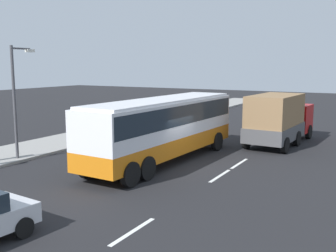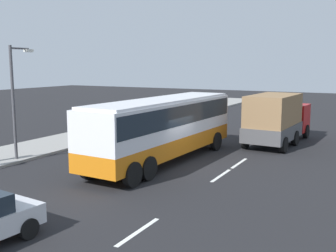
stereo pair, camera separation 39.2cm
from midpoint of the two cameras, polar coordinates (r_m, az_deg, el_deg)
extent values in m
plane|color=black|center=(20.67, 0.83, -5.67)|extent=(120.00, 120.00, 0.00)
cube|color=gray|center=(26.30, -17.95, -2.81)|extent=(80.00, 4.00, 0.15)
cube|color=white|center=(12.93, -5.14, -14.71)|extent=(2.40, 0.16, 0.01)
cube|color=white|center=(19.03, 6.95, -6.99)|extent=(2.40, 0.16, 0.01)
cube|color=white|center=(21.48, 9.56, -5.23)|extent=(2.40, 0.16, 0.01)
cube|color=orange|center=(21.32, -1.15, -2.49)|extent=(11.54, 3.01, 0.89)
cube|color=silver|center=(21.09, -1.17, 1.11)|extent=(11.54, 3.01, 1.81)
cube|color=#1E2833|center=(21.06, -1.17, 1.80)|extent=(11.32, 3.03, 1.00)
cube|color=#1E2833|center=(26.04, 5.43, 2.72)|extent=(0.22, 2.31, 1.45)
cube|color=silver|center=(20.99, -1.17, 3.72)|extent=(11.08, 2.84, 0.12)
cylinder|color=black|center=(25.49, 1.43, -1.65)|extent=(1.11, 0.35, 1.10)
cylinder|color=black|center=(24.43, 6.37, -2.16)|extent=(1.11, 0.35, 1.10)
cylinder|color=black|center=(19.47, -9.37, -5.02)|extent=(1.11, 0.35, 1.10)
cylinder|color=black|center=(18.06, -3.47, -6.01)|extent=(1.11, 0.35, 1.10)
cylinder|color=black|center=(18.60, -11.76, -5.74)|extent=(1.11, 0.35, 1.10)
cylinder|color=black|center=(17.11, -5.74, -6.87)|extent=(1.11, 0.35, 1.10)
cube|color=red|center=(29.77, 16.46, 1.20)|extent=(2.21, 2.60, 1.89)
cube|color=#4C4C4F|center=(26.25, 14.24, -0.77)|extent=(5.23, 2.78, 0.90)
cube|color=olive|center=(26.06, 14.36, 2.25)|extent=(5.02, 2.67, 1.89)
cylinder|color=black|center=(30.35, 14.29, -0.37)|extent=(0.98, 0.34, 0.96)
cylinder|color=black|center=(29.75, 18.66, -0.75)|extent=(0.98, 0.34, 0.96)
cylinder|color=black|center=(27.56, 12.43, -1.21)|extent=(0.98, 0.34, 0.96)
cylinder|color=black|center=(26.89, 17.22, -1.64)|extent=(0.98, 0.34, 0.96)
cylinder|color=black|center=(25.18, 10.50, -2.08)|extent=(0.98, 0.34, 0.96)
cylinder|color=black|center=(24.45, 15.70, -2.59)|extent=(0.98, 0.34, 0.96)
cylinder|color=black|center=(13.02, -20.03, -13.55)|extent=(0.66, 0.26, 0.64)
cylinder|color=#47474C|center=(22.64, -21.58, 3.05)|extent=(0.16, 0.16, 5.98)
cylinder|color=#47474C|center=(22.96, -20.82, 10.27)|extent=(1.21, 0.10, 0.10)
cube|color=silver|center=(23.36, -19.67, 10.05)|extent=(0.50, 0.24, 0.16)
camera|label=1|loc=(0.20, 89.47, 0.08)|focal=42.91mm
camera|label=2|loc=(0.20, -90.53, -0.08)|focal=42.91mm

